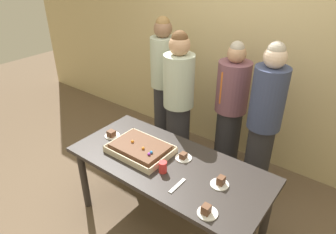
{
  "coord_description": "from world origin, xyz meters",
  "views": [
    {
      "loc": [
        1.29,
        -1.69,
        2.38
      ],
      "look_at": [
        -0.12,
        0.15,
        1.09
      ],
      "focal_mm": 32.4,
      "sensor_mm": 36.0,
      "label": 1
    }
  ],
  "objects_px": {
    "plated_slice_near_right": "(207,211)",
    "person_serving_front": "(264,123)",
    "plated_slice_near_left": "(220,182)",
    "drink_cup_nearest": "(163,167)",
    "plated_slice_far_left": "(112,135)",
    "sheet_cake": "(140,149)",
    "person_green_shirt_behind": "(230,109)",
    "person_striped_tie_right": "(163,85)",
    "person_far_right_suit": "(178,105)",
    "plated_slice_far_right": "(183,157)",
    "party_table": "(168,171)",
    "cake_server_utensil": "(177,186)"
  },
  "relations": [
    {
      "from": "party_table",
      "to": "person_serving_front",
      "type": "xyz_separation_m",
      "value": [
        0.48,
        0.91,
        0.24
      ]
    },
    {
      "from": "party_table",
      "to": "person_far_right_suit",
      "type": "xyz_separation_m",
      "value": [
        -0.41,
        0.72,
        0.24
      ]
    },
    {
      "from": "party_table",
      "to": "plated_slice_far_right",
      "type": "height_order",
      "value": "plated_slice_far_right"
    },
    {
      "from": "party_table",
      "to": "plated_slice_far_left",
      "type": "relative_size",
      "value": 12.0
    },
    {
      "from": "sheet_cake",
      "to": "plated_slice_near_left",
      "type": "bearing_deg",
      "value": 3.78
    },
    {
      "from": "plated_slice_far_right",
      "to": "drink_cup_nearest",
      "type": "bearing_deg",
      "value": -97.23
    },
    {
      "from": "sheet_cake",
      "to": "person_serving_front",
      "type": "height_order",
      "value": "person_serving_front"
    },
    {
      "from": "plated_slice_near_right",
      "to": "person_far_right_suit",
      "type": "xyz_separation_m",
      "value": [
        -0.99,
        1.03,
        0.12
      ]
    },
    {
      "from": "plated_slice_near_right",
      "to": "person_serving_front",
      "type": "relative_size",
      "value": 0.09
    },
    {
      "from": "plated_slice_near_left",
      "to": "person_far_right_suit",
      "type": "height_order",
      "value": "person_far_right_suit"
    },
    {
      "from": "cake_server_utensil",
      "to": "person_striped_tie_right",
      "type": "xyz_separation_m",
      "value": [
        -1.08,
        1.19,
        0.18
      ]
    },
    {
      "from": "plated_slice_near_left",
      "to": "drink_cup_nearest",
      "type": "bearing_deg",
      "value": -162.12
    },
    {
      "from": "sheet_cake",
      "to": "plated_slice_near_right",
      "type": "height_order",
      "value": "sheet_cake"
    },
    {
      "from": "person_striped_tie_right",
      "to": "sheet_cake",
      "type": "bearing_deg",
      "value": 0.01
    },
    {
      "from": "plated_slice_near_left",
      "to": "plated_slice_far_left",
      "type": "relative_size",
      "value": 1.0
    },
    {
      "from": "drink_cup_nearest",
      "to": "person_green_shirt_behind",
      "type": "distance_m",
      "value": 1.25
    },
    {
      "from": "plated_slice_far_right",
      "to": "person_serving_front",
      "type": "distance_m",
      "value": 0.89
    },
    {
      "from": "sheet_cake",
      "to": "plated_slice_far_right",
      "type": "distance_m",
      "value": 0.4
    },
    {
      "from": "person_green_shirt_behind",
      "to": "person_striped_tie_right",
      "type": "relative_size",
      "value": 0.91
    },
    {
      "from": "sheet_cake",
      "to": "plated_slice_far_left",
      "type": "relative_size",
      "value": 3.72
    },
    {
      "from": "plated_slice_near_left",
      "to": "person_serving_front",
      "type": "distance_m",
      "value": 0.9
    },
    {
      "from": "cake_server_utensil",
      "to": "plated_slice_near_left",
      "type": "bearing_deg",
      "value": 39.78
    },
    {
      "from": "drink_cup_nearest",
      "to": "person_serving_front",
      "type": "height_order",
      "value": "person_serving_front"
    },
    {
      "from": "plated_slice_near_right",
      "to": "sheet_cake",
      "type": "bearing_deg",
      "value": 162.64
    },
    {
      "from": "sheet_cake",
      "to": "plated_slice_near_right",
      "type": "bearing_deg",
      "value": -17.36
    },
    {
      "from": "person_serving_front",
      "to": "plated_slice_far_right",
      "type": "bearing_deg",
      "value": 12.11
    },
    {
      "from": "plated_slice_far_right",
      "to": "person_serving_front",
      "type": "height_order",
      "value": "person_serving_front"
    },
    {
      "from": "plated_slice_far_right",
      "to": "person_serving_front",
      "type": "xyz_separation_m",
      "value": [
        0.41,
        0.78,
        0.13
      ]
    },
    {
      "from": "person_green_shirt_behind",
      "to": "person_striped_tie_right",
      "type": "xyz_separation_m",
      "value": [
        -0.86,
        -0.12,
        0.11
      ]
    },
    {
      "from": "plated_slice_far_right",
      "to": "person_green_shirt_behind",
      "type": "relative_size",
      "value": 0.1
    },
    {
      "from": "cake_server_utensil",
      "to": "person_serving_front",
      "type": "relative_size",
      "value": 0.12
    },
    {
      "from": "plated_slice_near_left",
      "to": "plated_slice_far_left",
      "type": "bearing_deg",
      "value": -178.61
    },
    {
      "from": "plated_slice_near_left",
      "to": "person_striped_tie_right",
      "type": "xyz_separation_m",
      "value": [
        -1.34,
        0.98,
        0.16
      ]
    },
    {
      "from": "person_green_shirt_behind",
      "to": "plated_slice_far_right",
      "type": "bearing_deg",
      "value": 18.46
    },
    {
      "from": "sheet_cake",
      "to": "drink_cup_nearest",
      "type": "xyz_separation_m",
      "value": [
        0.34,
        -0.1,
        0.01
      ]
    },
    {
      "from": "person_serving_front",
      "to": "drink_cup_nearest",
      "type": "bearing_deg",
      "value": 16.62
    },
    {
      "from": "person_serving_front",
      "to": "cake_server_utensil",
      "type": "bearing_deg",
      "value": 27.35
    },
    {
      "from": "plated_slice_far_left",
      "to": "person_far_right_suit",
      "type": "height_order",
      "value": "person_far_right_suit"
    },
    {
      "from": "sheet_cake",
      "to": "plated_slice_near_left",
      "type": "relative_size",
      "value": 3.72
    },
    {
      "from": "plated_slice_near_left",
      "to": "person_green_shirt_behind",
      "type": "xyz_separation_m",
      "value": [
        -0.48,
        1.1,
        0.05
      ]
    },
    {
      "from": "plated_slice_far_left",
      "to": "plated_slice_far_right",
      "type": "relative_size",
      "value": 1.0
    },
    {
      "from": "plated_slice_far_left",
      "to": "drink_cup_nearest",
      "type": "bearing_deg",
      "value": -9.12
    },
    {
      "from": "plated_slice_near_right",
      "to": "cake_server_utensil",
      "type": "bearing_deg",
      "value": 162.02
    },
    {
      "from": "plated_slice_far_right",
      "to": "person_striped_tie_right",
      "type": "xyz_separation_m",
      "value": [
        -0.91,
        0.87,
        0.17
      ]
    },
    {
      "from": "plated_slice_near_right",
      "to": "person_far_right_suit",
      "type": "distance_m",
      "value": 1.43
    },
    {
      "from": "sheet_cake",
      "to": "plated_slice_far_right",
      "type": "xyz_separation_m",
      "value": [
        0.37,
        0.16,
        -0.02
      ]
    },
    {
      "from": "plated_slice_far_left",
      "to": "sheet_cake",
      "type": "bearing_deg",
      "value": -3.32
    },
    {
      "from": "party_table",
      "to": "plated_slice_far_left",
      "type": "distance_m",
      "value": 0.71
    },
    {
      "from": "sheet_cake",
      "to": "drink_cup_nearest",
      "type": "height_order",
      "value": "sheet_cake"
    },
    {
      "from": "sheet_cake",
      "to": "cake_server_utensil",
      "type": "relative_size",
      "value": 2.79
    }
  ]
}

